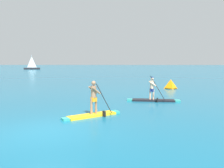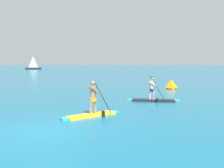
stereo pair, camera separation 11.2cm
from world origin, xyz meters
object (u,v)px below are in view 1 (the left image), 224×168
(paddleboarder_mid_center, at_px, (93,108))
(sailboat_left_horizon, at_px, (32,68))
(race_marker_buoy, at_px, (171,85))
(paddleboarder_far_right, at_px, (153,97))

(paddleboarder_mid_center, relative_size, sailboat_left_horizon, 0.47)
(race_marker_buoy, relative_size, sailboat_left_horizon, 0.21)
(paddleboarder_mid_center, distance_m, sailboat_left_horizon, 77.53)
(paddleboarder_mid_center, relative_size, race_marker_buoy, 2.20)
(paddleboarder_far_right, bearing_deg, sailboat_left_horizon, 123.31)
(paddleboarder_mid_center, bearing_deg, sailboat_left_horizon, 78.81)
(paddleboarder_mid_center, xyz_separation_m, sailboat_left_horizon, (-31.77, 70.72, 0.31))
(paddleboarder_far_right, height_order, sailboat_left_horizon, sailboat_left_horizon)
(paddleboarder_mid_center, distance_m, paddleboarder_far_right, 5.68)
(sailboat_left_horizon, bearing_deg, race_marker_buoy, -70.72)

